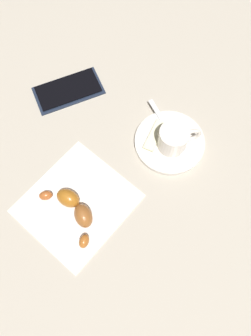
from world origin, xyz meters
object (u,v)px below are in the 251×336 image
Objects in this scene: croissant at (74,208)px; cell_phone at (68,90)px; teaspoon at (172,136)px; napkin at (78,204)px; saucer at (169,142)px; sugar_packet at (154,134)px; espresso_cup at (174,138)px.

croissant reaches higher than cell_phone.
teaspoon is 0.24m from cell_phone.
saucer is at bearing -6.38° from napkin.
napkin is 1.19× the size of cell_phone.
sugar_packet is 0.44× the size of cell_phone.
teaspoon reaches higher than cell_phone.
cell_phone is at bearing 55.50° from napkin.
espresso_cup is 0.22m from croissant.
sugar_packet is (-0.01, 0.03, 0.01)m from saucer.
napkin is at bearing -124.50° from cell_phone.
espresso_cup is (-0.00, -0.01, 0.03)m from saucer.
teaspoon reaches higher than sugar_packet.
croissant is at bearing 176.42° from teaspoon.
sugar_packet is at bearing 131.93° from teaspoon.
napkin is (-0.21, 0.03, -0.03)m from espresso_cup.
espresso_cup is at bearing -99.02° from saucer.
sugar_packet is at bearing 108.67° from espresso_cup.
cell_phone is at bearing 109.26° from teaspoon.
espresso_cup is at bearing -6.80° from croissant.
saucer is 0.24m from cell_phone.
teaspoon is 0.74× the size of napkin.
napkin is at bearing -20.40° from sugar_packet.
croissant is (-0.21, -0.01, 0.01)m from sugar_packet.
cell_phone is (-0.07, 0.24, -0.03)m from espresso_cup.
sugar_packet is 0.50× the size of croissant.
napkin is 0.02m from croissant.
sugar_packet is 0.21m from cell_phone.
saucer is 0.03m from sugar_packet.
saucer is 0.03m from espresso_cup.
espresso_cup reaches higher than teaspoon.
sugar_packet is (-0.02, 0.03, 0.00)m from teaspoon.
espresso_cup is at bearing 86.31° from sugar_packet.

